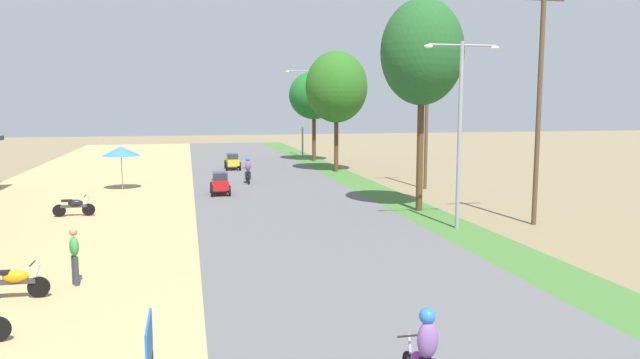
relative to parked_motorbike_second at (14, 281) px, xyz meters
The scene contains 16 objects.
parked_motorbike_second is the anchor object (origin of this frame).
parked_motorbike_third 11.80m from the parked_motorbike_second, 92.55° to the left, with size 1.80×0.54×0.94m.
street_signboard 7.57m from the parked_motorbike_second, 60.00° to the right, with size 0.06×1.30×1.50m.
vendor_umbrella 20.24m from the parked_motorbike_second, 88.02° to the left, with size 2.20×2.20×2.52m.
pedestrian_on_shoulder 1.69m from the parked_motorbike_second, 35.44° to the left, with size 0.37×0.43×1.62m.
median_tree_nearest 19.25m from the parked_motorbike_second, 33.17° to the left, with size 3.81×3.81×9.77m.
median_tree_second 30.96m from the parked_motorbike_second, 60.10° to the left, with size 4.51×4.51×8.77m.
median_tree_third 38.32m from the parked_motorbike_second, 66.29° to the left, with size 4.31×4.31×7.73m.
streetlamp_near 16.57m from the parked_motorbike_second, 20.85° to the left, with size 3.16×0.20×7.43m.
streetlamp_mid 42.07m from the parked_motorbike_second, 68.90° to the left, with size 3.16×0.20×8.12m.
utility_pole_near 20.14m from the parked_motorbike_second, 17.76° to the left, with size 1.80×0.20×9.76m.
utility_pole_far 25.29m from the parked_motorbike_second, 42.76° to the left, with size 1.80×0.20×9.68m.
car_hatchback_red 17.90m from the parked_motorbike_second, 69.80° to the left, with size 1.04×2.00×1.23m.
car_sedan_yellow 30.33m from the parked_motorbike_second, 75.12° to the left, with size 1.10×2.26×1.19m.
motorbike_ahead_second 11.07m from the parked_motorbike_second, 41.37° to the right, with size 0.54×1.80×1.66m.
motorbike_ahead_third 22.59m from the parked_motorbike_second, 68.89° to the left, with size 0.54×1.80×1.66m.
Camera 1 is at (-4.79, -6.00, 5.12)m, focal length 33.74 mm.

